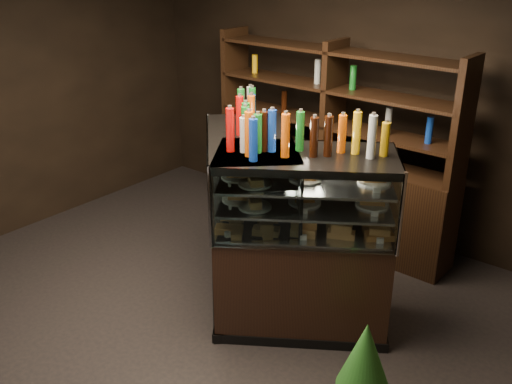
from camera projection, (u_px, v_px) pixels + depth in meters
ground at (176, 321)px, 4.61m from camera, size 5.00×5.00×0.00m
room_shell at (160, 83)px, 3.84m from camera, size 5.02×5.02×3.01m
display_case at (275, 257)px, 4.59m from camera, size 2.00×1.42×1.45m
food_display at (276, 189)px, 4.35m from camera, size 1.62×0.98×0.45m
bottles_top at (277, 126)px, 4.15m from camera, size 1.45×0.84×0.30m
potted_conifer at (365, 354)px, 3.60m from camera, size 0.34×0.34×0.74m
back_shelving at (329, 181)px, 5.76m from camera, size 2.59×0.46×2.00m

